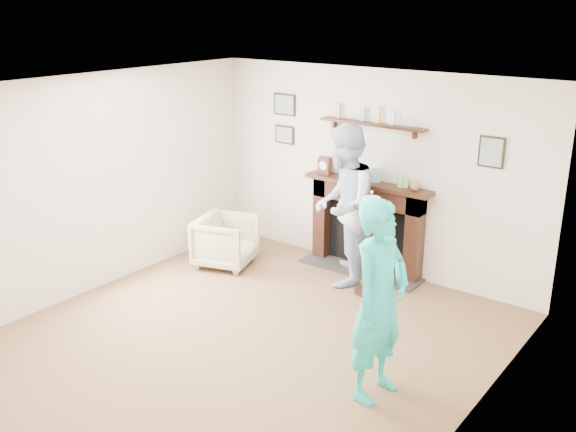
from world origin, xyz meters
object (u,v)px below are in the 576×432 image
object	(u,v)px
man	(341,280)
woman	(375,393)
armchair	(226,264)
pedestal_table	(370,231)

from	to	relation	value
man	woman	size ratio (longest dim) A/B	1.09
armchair	pedestal_table	world-z (taller)	pedestal_table
woman	pedestal_table	world-z (taller)	pedestal_table
woman	pedestal_table	bearing A→B (deg)	35.75
man	woman	world-z (taller)	man
armchair	man	world-z (taller)	man
man	pedestal_table	world-z (taller)	pedestal_table
man	pedestal_table	bearing A→B (deg)	54.30
pedestal_table	armchair	bearing A→B (deg)	-168.61
man	woman	bearing A→B (deg)	17.18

